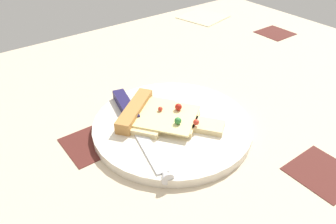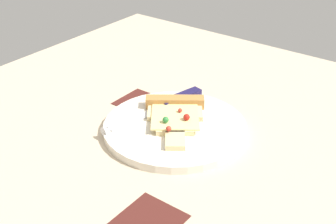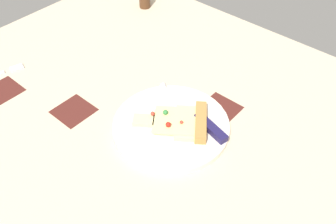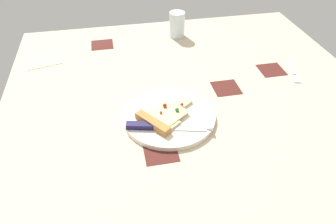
{
  "view_description": "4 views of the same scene",
  "coord_description": "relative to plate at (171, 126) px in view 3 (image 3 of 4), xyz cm",
  "views": [
    {
      "loc": [
        36.67,
        27.23,
        36.38
      ],
      "look_at": [
        7.97,
        -10.96,
        3.03
      ],
      "focal_mm": 35.31,
      "sensor_mm": 36.0,
      "label": 1
    },
    {
      "loc": [
        -36.57,
        51.79,
        47.95
      ],
      "look_at": [
        10.64,
        -10.97,
        2.8
      ],
      "focal_mm": 48.92,
      "sensor_mm": 36.0,
      "label": 2
    },
    {
      "loc": [
        -38.12,
        -48.82,
        65.11
      ],
      "look_at": [
        8.44,
        -8.34,
        4.2
      ],
      "focal_mm": 39.36,
      "sensor_mm": 36.0,
      "label": 3
    },
    {
      "loc": [
        78.68,
        -24.23,
        62.15
      ],
      "look_at": [
        10.16,
        -10.45,
        4.3
      ],
      "focal_mm": 33.47,
      "sensor_mm": 36.0,
      "label": 4
    }
  ],
  "objects": [
    {
      "name": "ground_plane",
      "position": [
        -8.0,
        9.7,
        -2.27
      ],
      "size": [
        123.64,
        123.64,
        3.0
      ],
      "color": "#C6B293",
      "rests_on": "ground"
    },
    {
      "name": "plate",
      "position": [
        0.0,
        0.0,
        0.0
      ],
      "size": [
        28.04,
        28.04,
        1.55
      ],
      "primitive_type": "cylinder",
      "color": "silver",
      "rests_on": "ground_plane"
    },
    {
      "name": "knife",
      "position": [
        5.56,
        -3.84,
        1.38
      ],
      "size": [
        7.67,
        23.82,
        2.45
      ],
      "rotation": [
        0.0,
        0.0,
        -0.24
      ],
      "color": "silver",
      "rests_on": "plate"
    },
    {
      "name": "pizza_slice",
      "position": [
        1.53,
        -2.07,
        1.57
      ],
      "size": [
        16.61,
        18.63,
        2.55
      ],
      "rotation": [
        0.0,
        0.0,
        0.64
      ],
      "color": "beige",
      "rests_on": "plate"
    }
  ]
}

